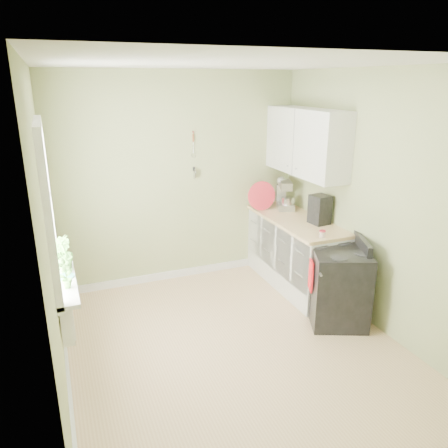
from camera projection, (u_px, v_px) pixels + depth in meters
name	position (u px, v px, depth m)	size (l,w,h in m)	color
floor	(233.00, 346.00, 4.44)	(3.20, 3.60, 0.02)	tan
ceiling	(235.00, 62.00, 3.59)	(3.20, 3.60, 0.02)	white
wall_back	(179.00, 180.00, 5.61)	(3.20, 0.02, 2.70)	#A9B279
wall_left	(47.00, 242.00, 3.45)	(0.02, 3.60, 2.70)	#A9B279
wall_right	(374.00, 202.00, 4.59)	(0.02, 3.60, 2.70)	#A9B279
base_cabinets	(295.00, 253.00, 5.65)	(0.60, 1.60, 0.87)	white
countertop	(296.00, 220.00, 5.50)	(0.64, 1.60, 0.04)	beige
upper_cabinets	(306.00, 142.00, 5.33)	(0.35, 1.40, 0.80)	white
window	(47.00, 208.00, 3.66)	(0.06, 1.14, 1.44)	white
window_sill	(65.00, 279.00, 3.89)	(0.18, 1.14, 0.04)	white
radiator	(66.00, 315.00, 3.94)	(0.12, 0.50, 0.35)	white
wall_utensils	(194.00, 163.00, 5.59)	(0.02, 0.14, 0.58)	beige
stove	(338.00, 285.00, 4.80)	(0.84, 0.86, 0.95)	black
stand_mixer	(285.00, 196.00, 5.88)	(0.31, 0.38, 0.42)	#B2B2B7
kettle	(256.00, 199.00, 6.02)	(0.19, 0.11, 0.19)	silver
coffee_maker	(320.00, 210.00, 5.26)	(0.23, 0.24, 0.35)	black
red_tray	(262.00, 196.00, 5.80)	(0.39, 0.39, 0.02)	red
jar	(322.00, 234.00, 4.83)	(0.07, 0.07, 0.08)	beige
plant_a	(66.00, 274.00, 3.64)	(0.14, 0.10, 0.26)	#437D2B
plant_b	(63.00, 255.00, 3.97)	(0.17, 0.14, 0.32)	#437D2B
plant_c	(63.00, 251.00, 4.05)	(0.18, 0.18, 0.31)	#437D2B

